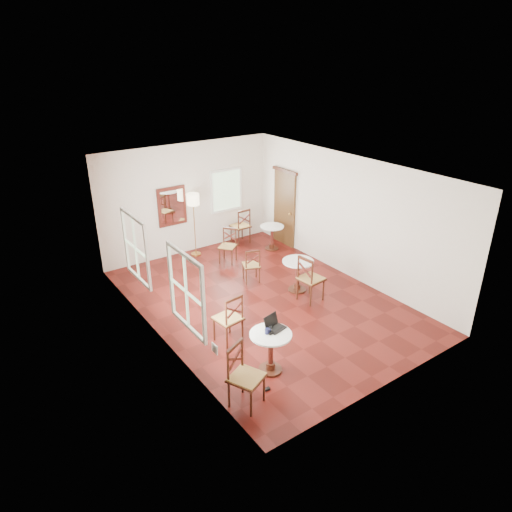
{
  "coord_description": "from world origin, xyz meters",
  "views": [
    {
      "loc": [
        -5.35,
        -7.32,
        5.22
      ],
      "look_at": [
        0.0,
        0.3,
        1.0
      ],
      "focal_mm": 32.29,
      "sensor_mm": 36.0,
      "label": 1
    }
  ],
  "objects_px": {
    "chair_near_a": "(229,318)",
    "floor_lamp": "(193,204)",
    "cafe_table_back": "(272,235)",
    "chair_near_b": "(245,376)",
    "mouse": "(271,334)",
    "navy_mug": "(267,331)",
    "chair_mid_a": "(251,265)",
    "chair_back_a": "(241,226)",
    "laptop": "(274,325)",
    "cafe_table_near": "(271,348)",
    "cafe_table_mid": "(298,272)",
    "chair_mid_b": "(310,279)",
    "water_glass": "(270,329)",
    "chair_back_b": "(228,246)",
    "power_adapter": "(267,389)"
  },
  "relations": [
    {
      "from": "navy_mug",
      "to": "chair_near_a",
      "type": "bearing_deg",
      "value": 93.4
    },
    {
      "from": "cafe_table_near",
      "to": "cafe_table_back",
      "type": "bearing_deg",
      "value": 52.86
    },
    {
      "from": "chair_back_a",
      "to": "cafe_table_near",
      "type": "bearing_deg",
      "value": 59.99
    },
    {
      "from": "mouse",
      "to": "chair_near_a",
      "type": "bearing_deg",
      "value": 96.72
    },
    {
      "from": "chair_back_b",
      "to": "laptop",
      "type": "xyz_separation_m",
      "value": [
        -1.66,
        -4.2,
        0.38
      ]
    },
    {
      "from": "cafe_table_mid",
      "to": "cafe_table_near",
      "type": "bearing_deg",
      "value": -138.63
    },
    {
      "from": "chair_mid_a",
      "to": "navy_mug",
      "type": "xyz_separation_m",
      "value": [
        -1.72,
        -2.98,
        0.39
      ]
    },
    {
      "from": "cafe_table_near",
      "to": "chair_back_a",
      "type": "relative_size",
      "value": 0.74
    },
    {
      "from": "chair_near_b",
      "to": "laptop",
      "type": "bearing_deg",
      "value": 4.5
    },
    {
      "from": "chair_near_b",
      "to": "power_adapter",
      "type": "distance_m",
      "value": 0.7
    },
    {
      "from": "floor_lamp",
      "to": "navy_mug",
      "type": "distance_m",
      "value": 5.4
    },
    {
      "from": "navy_mug",
      "to": "power_adapter",
      "type": "bearing_deg",
      "value": -125.78
    },
    {
      "from": "cafe_table_mid",
      "to": "mouse",
      "type": "bearing_deg",
      "value": -138.59
    },
    {
      "from": "chair_near_b",
      "to": "chair_back_a",
      "type": "xyz_separation_m",
      "value": [
        3.63,
        5.63,
        -0.01
      ]
    },
    {
      "from": "chair_near_a",
      "to": "chair_mid_a",
      "type": "relative_size",
      "value": 1.18
    },
    {
      "from": "chair_near_a",
      "to": "floor_lamp",
      "type": "height_order",
      "value": "floor_lamp"
    },
    {
      "from": "chair_back_a",
      "to": "power_adapter",
      "type": "xyz_separation_m",
      "value": [
        -3.16,
        -5.59,
        -0.5
      ]
    },
    {
      "from": "chair_back_b",
      "to": "laptop",
      "type": "distance_m",
      "value": 4.53
    },
    {
      "from": "navy_mug",
      "to": "power_adapter",
      "type": "distance_m",
      "value": 0.96
    },
    {
      "from": "chair_back_b",
      "to": "floor_lamp",
      "type": "height_order",
      "value": "floor_lamp"
    },
    {
      "from": "cafe_table_near",
      "to": "chair_mid_a",
      "type": "bearing_deg",
      "value": 60.96
    },
    {
      "from": "chair_mid_b",
      "to": "floor_lamp",
      "type": "xyz_separation_m",
      "value": [
        -0.89,
        3.72,
        0.93
      ]
    },
    {
      "from": "cafe_table_mid",
      "to": "cafe_table_back",
      "type": "height_order",
      "value": "cafe_table_mid"
    },
    {
      "from": "chair_mid_b",
      "to": "navy_mug",
      "type": "relative_size",
      "value": 9.02
    },
    {
      "from": "cafe_table_near",
      "to": "cafe_table_back",
      "type": "relative_size",
      "value": 1.11
    },
    {
      "from": "chair_back_b",
      "to": "power_adapter",
      "type": "distance_m",
      "value": 5.18
    },
    {
      "from": "chair_back_b",
      "to": "water_glass",
      "type": "xyz_separation_m",
      "value": [
        -1.78,
        -4.24,
        0.37
      ]
    },
    {
      "from": "laptop",
      "to": "mouse",
      "type": "bearing_deg",
      "value": -154.19
    },
    {
      "from": "cafe_table_mid",
      "to": "chair_back_a",
      "type": "relative_size",
      "value": 0.73
    },
    {
      "from": "cafe_table_near",
      "to": "water_glass",
      "type": "distance_m",
      "value": 0.35
    },
    {
      "from": "chair_mid_a",
      "to": "power_adapter",
      "type": "distance_m",
      "value": 3.97
    },
    {
      "from": "floor_lamp",
      "to": "power_adapter",
      "type": "xyz_separation_m",
      "value": [
        -1.67,
        -5.6,
        -1.45
      ]
    },
    {
      "from": "cafe_table_near",
      "to": "chair_mid_a",
      "type": "height_order",
      "value": "chair_mid_a"
    },
    {
      "from": "laptop",
      "to": "chair_mid_a",
      "type": "bearing_deg",
      "value": 49.7
    },
    {
      "from": "cafe_table_back",
      "to": "floor_lamp",
      "type": "bearing_deg",
      "value": 154.96
    },
    {
      "from": "cafe_table_mid",
      "to": "chair_near_b",
      "type": "relative_size",
      "value": 0.71
    },
    {
      "from": "cafe_table_near",
      "to": "chair_mid_a",
      "type": "xyz_separation_m",
      "value": [
        1.67,
        3.01,
        -0.04
      ]
    },
    {
      "from": "chair_near_a",
      "to": "mouse",
      "type": "xyz_separation_m",
      "value": [
        0.09,
        -1.2,
        0.28
      ]
    },
    {
      "from": "chair_near_a",
      "to": "floor_lamp",
      "type": "bearing_deg",
      "value": -117.01
    },
    {
      "from": "chair_near_b",
      "to": "mouse",
      "type": "xyz_separation_m",
      "value": [
        0.8,
        0.41,
        0.26
      ]
    },
    {
      "from": "chair_mid_a",
      "to": "cafe_table_near",
      "type": "bearing_deg",
      "value": 81.9
    },
    {
      "from": "chair_mid_b",
      "to": "mouse",
      "type": "xyz_separation_m",
      "value": [
        -2.23,
        -1.52,
        0.25
      ]
    },
    {
      "from": "cafe_table_near",
      "to": "cafe_table_mid",
      "type": "height_order",
      "value": "cafe_table_near"
    },
    {
      "from": "cafe_table_back",
      "to": "laptop",
      "type": "relative_size",
      "value": 1.87
    },
    {
      "from": "chair_back_a",
      "to": "chair_mid_a",
      "type": "bearing_deg",
      "value": 60.92
    },
    {
      "from": "cafe_table_back",
      "to": "chair_near_a",
      "type": "bearing_deg",
      "value": -137.16
    },
    {
      "from": "cafe_table_near",
      "to": "navy_mug",
      "type": "height_order",
      "value": "navy_mug"
    },
    {
      "from": "cafe_table_mid",
      "to": "chair_near_a",
      "type": "height_order",
      "value": "chair_near_a"
    },
    {
      "from": "chair_near_a",
      "to": "chair_back_b",
      "type": "relative_size",
      "value": 1.13
    },
    {
      "from": "chair_near_b",
      "to": "floor_lamp",
      "type": "distance_m",
      "value": 6.11
    }
  ]
}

